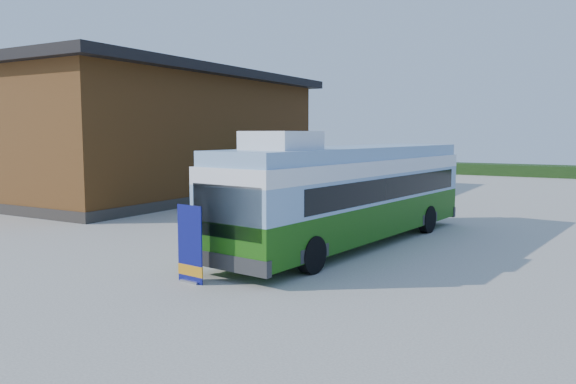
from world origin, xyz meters
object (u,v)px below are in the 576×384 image
Objects in this scene: person_b at (311,200)px; slurry_tanker at (253,178)px; picnic_table at (267,212)px; person_a at (296,198)px; banner at (190,251)px; bus at (351,191)px.

person_b is 8.60m from slurry_tanker.
picnic_table is at bearing -73.53° from slurry_tanker.
person_a reaches higher than picnic_table.
banner is 11.44m from person_b.
banner reaches higher than picnic_table.
picnic_table is 2.89m from person_b.
slurry_tanker is at bearing -121.68° from person_b.
person_b is at bearing -8.80° from person_a.
banner is 1.22× the size of person_b.
bus is 4.96m from picnic_table.
picnic_table is (-4.48, 1.72, -1.27)m from bus.
banner is 0.38× the size of slurry_tanker.
person_a is 1.07× the size of person_b.
slurry_tanker is at bearing 132.74° from picnic_table.
person_b is (-2.39, 11.19, 0.00)m from banner.
bus is 6.11m from person_b.
bus is 7.81× the size of person_b.
slurry_tanker is at bearing 126.77° from person_a.
person_a is at bearing 142.78° from bus.
person_a is (-0.22, 2.81, 0.29)m from picnic_table.
person_a is at bearing -62.77° from slurry_tanker.
person_b is at bearing 137.53° from bus.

